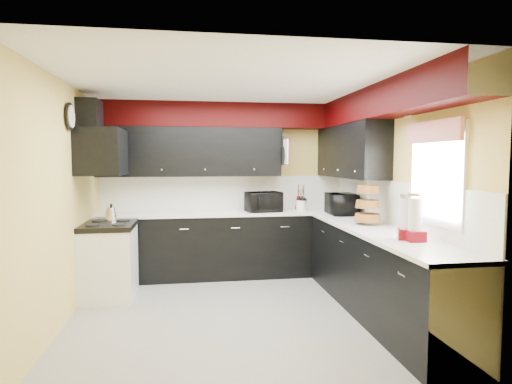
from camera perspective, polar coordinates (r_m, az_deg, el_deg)
ground at (r=4.94m, az=-2.41°, el=-15.69°), size 3.60×3.60×0.00m
wall_back at (r=6.44m, az=-4.23°, el=0.42°), size 3.60×0.06×2.50m
wall_right at (r=5.18m, az=17.77°, el=-0.75°), size 0.06×3.60×2.50m
wall_left at (r=4.81m, az=-24.32°, el=-1.30°), size 0.06×3.60×2.50m
ceiling at (r=4.71m, az=-2.51°, el=14.24°), size 3.60×3.60×0.06m
cab_back at (r=6.25m, az=-3.97°, el=-7.10°), size 3.60×0.60×0.90m
cab_right at (r=4.92m, az=15.96°, el=-10.45°), size 0.60×3.00×0.90m
counter_back at (r=6.18m, az=-3.99°, el=-2.83°), size 3.62×0.64×0.04m
counter_right at (r=4.82m, az=16.07°, el=-5.03°), size 0.64×3.02×0.04m
splash_back at (r=6.44m, az=-4.22°, el=-0.12°), size 3.60×0.02×0.50m
splash_right at (r=5.18m, az=17.65°, el=-1.41°), size 0.02×3.60×0.50m
upper_back at (r=6.23m, az=-8.73°, el=5.30°), size 2.60×0.35×0.70m
upper_right at (r=5.91m, az=12.45°, el=5.31°), size 0.35×1.80×0.70m
soffit_back at (r=6.28m, az=-4.15°, el=10.13°), size 3.60×0.36×0.35m
soffit_right at (r=4.96m, az=17.11°, el=11.51°), size 0.36×3.24×0.35m
stove at (r=5.59m, az=-18.98°, el=-8.92°), size 0.60×0.75×0.86m
cooktop at (r=5.51m, az=-19.10°, el=-4.25°), size 0.62×0.77×0.06m
hood at (r=5.46m, az=-19.85°, el=5.03°), size 0.50×0.78×0.55m
hood_duct at (r=5.51m, az=-21.31°, el=9.36°), size 0.24×0.40×0.40m
window at (r=4.37m, az=22.97°, el=2.15°), size 0.03×0.86×0.96m
valance at (r=4.34m, az=22.51°, el=7.44°), size 0.04×0.88×0.20m
pan_top at (r=6.31m, az=3.42°, el=7.15°), size 0.03×0.22×0.40m
pan_mid at (r=6.17m, az=3.66°, el=4.89°), size 0.03×0.28×0.46m
pan_low at (r=6.43m, az=3.16°, el=4.60°), size 0.03×0.24×0.42m
cut_board at (r=6.06m, az=4.00°, el=5.37°), size 0.03×0.26×0.35m
baskets at (r=5.11m, az=14.69°, el=-1.53°), size 0.27×0.27×0.50m
clock at (r=5.04m, az=-23.54°, el=9.22°), size 0.03×0.30×0.30m
deco_plate at (r=4.86m, az=19.60°, el=10.70°), size 0.03×0.24×0.24m
toaster_oven at (r=6.18m, az=1.04°, el=-1.31°), size 0.55×0.48×0.28m
microwave at (r=5.97m, az=11.38°, el=-1.58°), size 0.37×0.53×0.29m
utensil_crock at (r=6.31m, az=6.01°, el=-1.81°), size 0.15×0.15×0.15m
knife_block at (r=6.33m, az=6.00°, el=-1.58°), size 0.13×0.15×0.20m
kettle at (r=5.78m, az=-18.73°, el=-2.75°), size 0.19×0.19×0.16m
dispenser_a at (r=4.26m, az=19.46°, el=-3.31°), size 0.19×0.19×0.40m
dispenser_b at (r=4.19m, az=20.45°, el=-3.26°), size 0.17×0.17×0.43m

